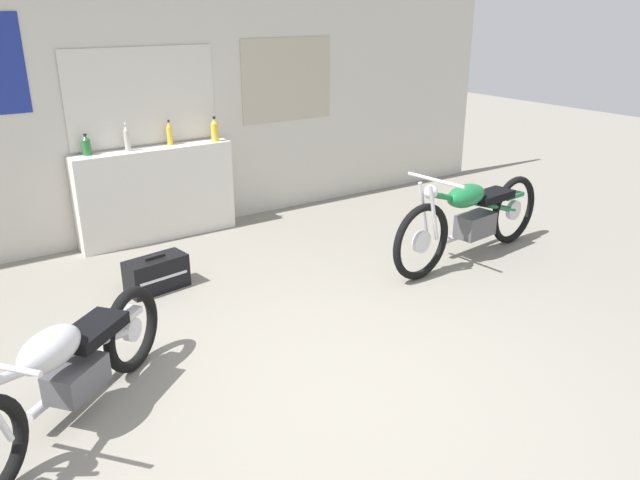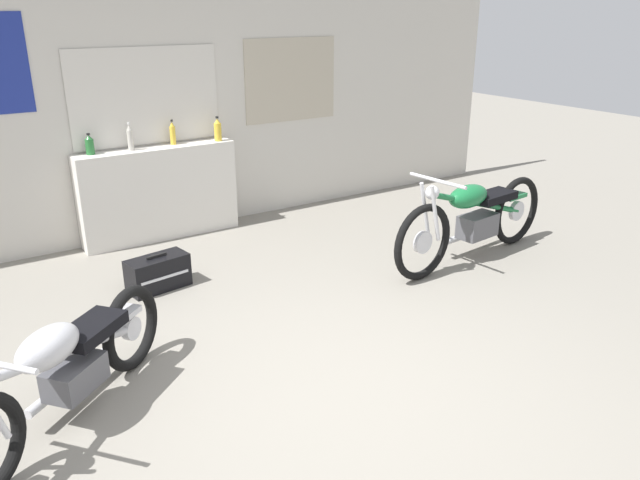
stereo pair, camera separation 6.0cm
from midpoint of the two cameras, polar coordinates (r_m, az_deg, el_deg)
The scene contains 10 objects.
ground_plane at distance 4.15m, azimuth 0.25°, elevation -14.46°, with size 24.00×24.00×0.00m, color gray.
wall_back at distance 6.83m, azimuth -17.73°, elevation 11.47°, with size 10.00×0.07×2.80m.
sill_counter at distance 6.91m, azimuth -14.96°, elevation 4.10°, with size 1.68×0.28×0.99m.
bottle_leftmost at distance 6.65m, azimuth -20.82°, elevation 8.06°, with size 0.08×0.08×0.21m.
bottle_left_center at distance 6.71m, azimuth -17.48°, elevation 8.85°, with size 0.06×0.06×0.29m.
bottle_center at distance 6.89m, azimuth -13.84°, elevation 9.40°, with size 0.06×0.06×0.26m.
bottle_right_center at distance 6.98m, azimuth -9.85°, elevation 9.85°, with size 0.08×0.08×0.27m.
motorcycle_green at distance 6.28m, azimuth 13.41°, elevation 2.12°, with size 2.18×0.64×0.93m.
motorcycle_silver at distance 4.03m, azimuth -22.55°, elevation -10.89°, with size 1.54×1.29×0.76m.
hard_case_black at distance 5.74m, azimuth -15.00°, elevation -3.00°, with size 0.57×0.33×0.32m.
Camera 1 is at (-1.94, -2.78, 2.39)m, focal length 35.00 mm.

